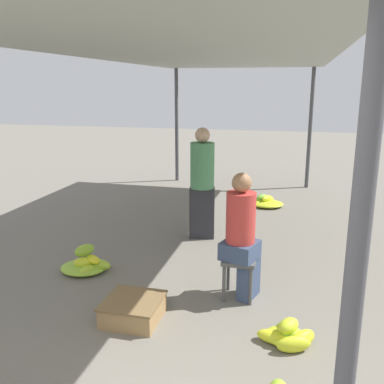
{
  "coord_description": "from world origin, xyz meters",
  "views": [
    {
      "loc": [
        1.24,
        -1.24,
        2.18
      ],
      "look_at": [
        0.0,
        3.75,
        0.89
      ],
      "focal_mm": 40.0,
      "sensor_mm": 36.0,
      "label": 1
    }
  ],
  "objects_px": {
    "vendor_seated": "(242,234)",
    "banana_pile_left_0": "(86,264)",
    "crate_near": "(133,309)",
    "shopper_walking_mid": "(202,182)",
    "banana_pile_right_0": "(289,336)",
    "banana_pile_right_2": "(266,202)",
    "stool": "(239,266)"
  },
  "relations": [
    {
      "from": "banana_pile_right_2",
      "to": "crate_near",
      "type": "relative_size",
      "value": 1.24
    },
    {
      "from": "stool",
      "to": "banana_pile_left_0",
      "type": "height_order",
      "value": "stool"
    },
    {
      "from": "shopper_walking_mid",
      "to": "banana_pile_right_2",
      "type": "bearing_deg",
      "value": 67.93
    },
    {
      "from": "banana_pile_left_0",
      "to": "crate_near",
      "type": "relative_size",
      "value": 1.18
    },
    {
      "from": "banana_pile_left_0",
      "to": "shopper_walking_mid",
      "type": "height_order",
      "value": "shopper_walking_mid"
    },
    {
      "from": "banana_pile_left_0",
      "to": "shopper_walking_mid",
      "type": "bearing_deg",
      "value": 54.17
    },
    {
      "from": "stool",
      "to": "shopper_walking_mid",
      "type": "xyz_separation_m",
      "value": [
        -0.78,
        1.7,
        0.48
      ]
    },
    {
      "from": "vendor_seated",
      "to": "crate_near",
      "type": "relative_size",
      "value": 2.53
    },
    {
      "from": "stool",
      "to": "banana_pile_left_0",
      "type": "bearing_deg",
      "value": 173.85
    },
    {
      "from": "crate_near",
      "to": "shopper_walking_mid",
      "type": "distance_m",
      "value": 2.5
    },
    {
      "from": "banana_pile_right_2",
      "to": "crate_near",
      "type": "bearing_deg",
      "value": -102.0
    },
    {
      "from": "banana_pile_right_0",
      "to": "banana_pile_right_2",
      "type": "distance_m",
      "value": 4.41
    },
    {
      "from": "vendor_seated",
      "to": "banana_pile_left_0",
      "type": "xyz_separation_m",
      "value": [
        -1.89,
        0.19,
        -0.62
      ]
    },
    {
      "from": "vendor_seated",
      "to": "banana_pile_right_0",
      "type": "bearing_deg",
      "value": -55.01
    },
    {
      "from": "crate_near",
      "to": "banana_pile_right_2",
      "type": "bearing_deg",
      "value": 78.0
    },
    {
      "from": "vendor_seated",
      "to": "banana_pile_left_0",
      "type": "distance_m",
      "value": 1.99
    },
    {
      "from": "stool",
      "to": "crate_near",
      "type": "xyz_separation_m",
      "value": [
        -0.91,
        -0.69,
        -0.25
      ]
    },
    {
      "from": "vendor_seated",
      "to": "shopper_walking_mid",
      "type": "height_order",
      "value": "shopper_walking_mid"
    },
    {
      "from": "banana_pile_right_0",
      "to": "shopper_walking_mid",
      "type": "bearing_deg",
      "value": 118.41
    },
    {
      "from": "vendor_seated",
      "to": "banana_pile_right_2",
      "type": "height_order",
      "value": "vendor_seated"
    },
    {
      "from": "shopper_walking_mid",
      "to": "stool",
      "type": "bearing_deg",
      "value": -65.36
    },
    {
      "from": "vendor_seated",
      "to": "banana_pile_right_2",
      "type": "xyz_separation_m",
      "value": [
        -0.01,
        3.64,
        -0.64
      ]
    },
    {
      "from": "stool",
      "to": "vendor_seated",
      "type": "height_order",
      "value": "vendor_seated"
    },
    {
      "from": "banana_pile_left_0",
      "to": "crate_near",
      "type": "xyz_separation_m",
      "value": [
        0.95,
        -0.89,
        0.02
      ]
    },
    {
      "from": "stool",
      "to": "banana_pile_left_0",
      "type": "relative_size",
      "value": 0.71
    },
    {
      "from": "banana_pile_right_0",
      "to": "crate_near",
      "type": "height_order",
      "value": "banana_pile_right_0"
    },
    {
      "from": "stool",
      "to": "shopper_walking_mid",
      "type": "bearing_deg",
      "value": 114.64
    },
    {
      "from": "banana_pile_right_2",
      "to": "shopper_walking_mid",
      "type": "bearing_deg",
      "value": -112.07
    },
    {
      "from": "shopper_walking_mid",
      "to": "crate_near",
      "type": "bearing_deg",
      "value": -93.18
    },
    {
      "from": "banana_pile_right_0",
      "to": "banana_pile_right_2",
      "type": "bearing_deg",
      "value": 96.85
    },
    {
      "from": "banana_pile_left_0",
      "to": "banana_pile_right_2",
      "type": "xyz_separation_m",
      "value": [
        1.87,
        3.45,
        -0.02
      ]
    },
    {
      "from": "banana_pile_right_0",
      "to": "crate_near",
      "type": "bearing_deg",
      "value": 178.3
    }
  ]
}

